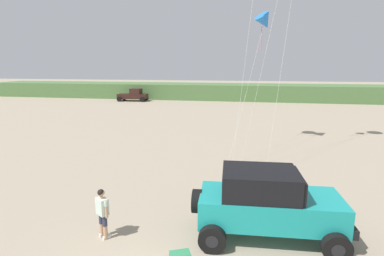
# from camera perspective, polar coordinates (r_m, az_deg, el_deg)

# --- Properties ---
(dune_ridge) EXTENTS (90.00, 7.85, 2.48)m
(dune_ridge) POSITION_cam_1_polar(r_m,az_deg,el_deg) (51.04, 9.24, 6.84)
(dune_ridge) COLOR #4C703D
(dune_ridge) RESTS_ON ground_plane
(jeep) EXTENTS (4.92, 2.64, 2.26)m
(jeep) POSITION_cam_1_polar(r_m,az_deg,el_deg) (10.06, 14.18, -13.58)
(jeep) COLOR teal
(jeep) RESTS_ON ground_plane
(person_watching) EXTENTS (0.54, 0.45, 1.67)m
(person_watching) POSITION_cam_1_polar(r_m,az_deg,el_deg) (10.25, -16.70, -14.87)
(person_watching) COLOR tan
(person_watching) RESTS_ON ground_plane
(distant_pickup) EXTENTS (4.70, 2.61, 1.98)m
(distant_pickup) POSITION_cam_1_polar(r_m,az_deg,el_deg) (48.52, -11.08, 6.17)
(distant_pickup) COLOR black
(distant_pickup) RESTS_ON ground_plane
(kite_black_sled) EXTENTS (2.65, 6.79, 9.14)m
(kite_black_sled) POSITION_cam_1_polar(r_m,az_deg,el_deg) (21.87, 13.65, 19.08)
(kite_black_sled) COLOR blue
(kite_black_sled) RESTS_ON ground_plane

